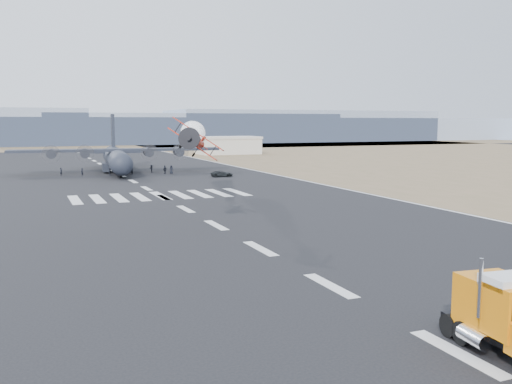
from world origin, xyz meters
TOP-DOWN VIEW (x-y plane):
  - ground at (0.00, 0.00)m, footprint 500.00×500.00m
  - scrub_far at (0.00, 230.00)m, footprint 500.00×80.00m
  - runway_markings at (0.00, 60.00)m, footprint 60.00×260.00m
  - ridge_seg_d at (0.00, 260.00)m, footprint 150.00×50.00m
  - ridge_seg_e at (65.00, 260.00)m, footprint 150.00×50.00m
  - ridge_seg_f at (130.00, 260.00)m, footprint 150.00×50.00m
  - ridge_seg_g at (195.00, 260.00)m, footprint 150.00×50.00m
  - hangar_right at (46.00, 150.00)m, footprint 20.50×12.50m
  - semi_truck at (1.95, -13.16)m, footprint 3.59×8.74m
  - aerobatic_biplane at (-2.65, 22.29)m, footprint 5.07×5.54m
  - smoke_trail at (4.41, 47.53)m, footprint 10.27×31.03m
  - transport_aircraft at (0.27, 92.82)m, footprint 43.63×35.85m
  - support_vehicle at (17.82, 74.15)m, footprint 4.53×2.52m
  - crew_a at (-7.59, 86.26)m, footprint 0.73×0.74m
  - crew_b at (2.34, 86.58)m, footprint 0.69×0.88m
  - crew_c at (-2.22, 85.17)m, footprint 0.98×1.13m
  - crew_d at (8.99, 85.12)m, footprint 1.14×1.01m
  - crew_e at (10.21, 84.48)m, footprint 0.90×0.59m
  - crew_f at (7.02, 89.12)m, footprint 0.62×1.55m
  - crew_g at (-11.38, 89.19)m, footprint 0.70×0.75m
  - crew_h at (1.31, 85.11)m, footprint 0.58×0.87m

SIDE VIEW (x-z plane):
  - ground at x=0.00m, z-range 0.00..0.00m
  - scrub_far at x=0.00m, z-range 0.00..0.00m
  - runway_markings at x=0.00m, z-range 0.00..0.01m
  - support_vehicle at x=17.82m, z-range 0.00..1.20m
  - crew_a at x=-7.59m, z-range 0.00..1.57m
  - crew_b at x=2.34m, z-range 0.00..1.57m
  - crew_c at x=-2.22m, z-range 0.00..1.61m
  - crew_g at x=-11.38m, z-range 0.00..1.61m
  - crew_f at x=7.02m, z-range 0.00..1.63m
  - crew_h at x=1.31m, z-range 0.00..1.70m
  - crew_d at x=8.99m, z-range 0.00..1.75m
  - crew_e at x=10.21m, z-range 0.00..1.76m
  - semi_truck at x=1.95m, z-range -0.03..3.83m
  - hangar_right at x=46.00m, z-range 0.06..5.96m
  - transport_aircraft at x=0.27m, z-range -3.05..9.54m
  - ridge_seg_d at x=0.00m, z-range 0.00..13.00m
  - ridge_seg_g at x=195.00m, z-range 0.00..13.00m
  - ridge_seg_e at x=65.00m, z-range 0.00..15.00m
  - ridge_seg_f at x=130.00m, z-range 0.00..17.00m
  - aerobatic_biplane at x=-2.65m, z-range 6.64..11.13m
  - smoke_trail at x=4.41m, z-range 7.25..10.99m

